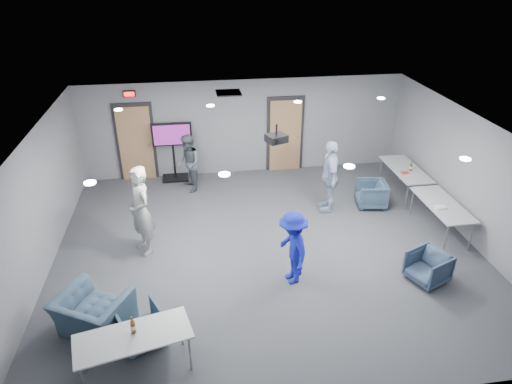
{
  "coord_description": "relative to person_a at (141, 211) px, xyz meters",
  "views": [
    {
      "loc": [
        -1.45,
        -8.15,
        5.71
      ],
      "look_at": [
        -0.19,
        0.34,
        1.2
      ],
      "focal_mm": 32.0,
      "sensor_mm": 36.0,
      "label": 1
    }
  ],
  "objects": [
    {
      "name": "floor",
      "position": [
        2.61,
        -0.27,
        -0.98
      ],
      "size": [
        9.0,
        9.0,
        0.0
      ],
      "primitive_type": "plane",
      "color": "#3E4046",
      "rests_on": "ground"
    },
    {
      "name": "ceiling",
      "position": [
        2.61,
        -0.27,
        1.72
      ],
      "size": [
        9.0,
        9.0,
        0.0
      ],
      "primitive_type": "plane",
      "rotation": [
        3.14,
        0.0,
        0.0
      ],
      "color": "white",
      "rests_on": "wall_back"
    },
    {
      "name": "wall_back",
      "position": [
        2.61,
        3.73,
        0.37
      ],
      "size": [
        9.0,
        0.02,
        2.7
      ],
      "primitive_type": "cube",
      "color": "slate",
      "rests_on": "floor"
    },
    {
      "name": "wall_front",
      "position": [
        2.61,
        -4.27,
        0.37
      ],
      "size": [
        9.0,
        0.02,
        2.7
      ],
      "primitive_type": "cube",
      "color": "slate",
      "rests_on": "floor"
    },
    {
      "name": "wall_left",
      "position": [
        -1.89,
        -0.27,
        0.37
      ],
      "size": [
        0.02,
        8.0,
        2.7
      ],
      "primitive_type": "cube",
      "color": "slate",
      "rests_on": "floor"
    },
    {
      "name": "wall_right",
      "position": [
        7.11,
        -0.27,
        0.37
      ],
      "size": [
        0.02,
        8.0,
        2.7
      ],
      "primitive_type": "cube",
      "color": "slate",
      "rests_on": "floor"
    },
    {
      "name": "door_left",
      "position": [
        -0.39,
        3.68,
        0.09
      ],
      "size": [
        1.06,
        0.17,
        2.24
      ],
      "color": "black",
      "rests_on": "wall_back"
    },
    {
      "name": "door_right",
      "position": [
        3.81,
        3.68,
        0.09
      ],
      "size": [
        1.06,
        0.17,
        2.24
      ],
      "color": "black",
      "rests_on": "wall_back"
    },
    {
      "name": "exit_sign",
      "position": [
        -0.39,
        3.66,
        1.47
      ],
      "size": [
        0.32,
        0.08,
        0.16
      ],
      "color": "black",
      "rests_on": "wall_back"
    },
    {
      "name": "hvac_diffuser",
      "position": [
        2.11,
        2.53,
        1.71
      ],
      "size": [
        0.6,
        0.6,
        0.03
      ],
      "primitive_type": "cube",
      "color": "black",
      "rests_on": "ceiling"
    },
    {
      "name": "downlights",
      "position": [
        2.61,
        -0.27,
        1.71
      ],
      "size": [
        6.18,
        3.78,
        0.02
      ],
      "color": "white",
      "rests_on": "ceiling"
    },
    {
      "name": "person_a",
      "position": [
        0.0,
        0.0,
        0.0
      ],
      "size": [
        0.75,
        0.85,
        1.96
      ],
      "primitive_type": "imported",
      "rotation": [
        0.0,
        0.0,
        -1.08
      ],
      "color": "#9B9E9C",
      "rests_on": "floor"
    },
    {
      "name": "person_b",
      "position": [
        1.01,
        2.73,
        -0.2
      ],
      "size": [
        0.73,
        0.86,
        1.55
      ],
      "primitive_type": "imported",
      "rotation": [
        0.0,
        0.0,
        -1.36
      ],
      "color": "#4F595F",
      "rests_on": "floor"
    },
    {
      "name": "person_c",
      "position": [
        4.39,
        1.17,
        -0.07
      ],
      "size": [
        0.57,
        1.11,
        1.82
      ],
      "primitive_type": "imported",
      "rotation": [
        0.0,
        0.0,
        -1.69
      ],
      "color": "#A7B9D7",
      "rests_on": "floor"
    },
    {
      "name": "person_d",
      "position": [
        2.9,
        -1.46,
        -0.22
      ],
      "size": [
        0.7,
        1.05,
        1.51
      ],
      "primitive_type": "imported",
      "rotation": [
        0.0,
        0.0,
        -1.42
      ],
      "color": "#18209C",
      "rests_on": "floor"
    },
    {
      "name": "chair_right_a",
      "position": [
        5.52,
        1.18,
        -0.65
      ],
      "size": [
        0.83,
        0.82,
        0.66
      ],
      "primitive_type": "imported",
      "rotation": [
        0.0,
        0.0,
        -1.74
      ],
      "color": "#374B5F",
      "rests_on": "floor"
    },
    {
      "name": "chair_right_c",
      "position": [
        5.51,
        -1.85,
        -0.66
      ],
      "size": [
        0.9,
        0.89,
        0.63
      ],
      "primitive_type": "imported",
      "rotation": [
        0.0,
        0.0,
        -1.17
      ],
      "color": "#36475E",
      "rests_on": "floor"
    },
    {
      "name": "chair_front_a",
      "position": [
        0.12,
        -2.65,
        -0.66
      ],
      "size": [
        0.91,
        0.92,
        0.63
      ],
      "primitive_type": "imported",
      "rotation": [
        0.0,
        0.0,
        3.57
      ],
      "color": "#3D5569",
      "rests_on": "floor"
    },
    {
      "name": "chair_front_b",
      "position": [
        -0.67,
        -2.27,
        -0.62
      ],
      "size": [
        1.45,
        1.39,
        0.72
      ],
      "primitive_type": "imported",
      "rotation": [
        0.0,
        0.0,
        2.64
      ],
      "color": "#3B5166",
      "rests_on": "floor"
    },
    {
      "name": "table_right_a",
      "position": [
        6.61,
        1.68,
        -0.29
      ],
      "size": [
        0.75,
        1.79,
        0.73
      ],
      "rotation": [
        0.0,
        0.0,
        1.57
      ],
      "color": "#A1A4A6",
      "rests_on": "floor"
    },
    {
      "name": "table_right_b",
      "position": [
        6.61,
        -0.22,
        -0.3
      ],
      "size": [
        0.74,
        1.77,
        0.73
      ],
      "rotation": [
        0.0,
        0.0,
        1.57
      ],
      "color": "#A1A4A6",
      "rests_on": "floor"
    },
    {
      "name": "table_front_left",
      "position": [
        0.1,
        -3.27,
        -0.3
      ],
      "size": [
        1.8,
        1.07,
        0.73
      ],
      "rotation": [
        0.0,
        0.0,
        0.23
      ],
      "color": "#A1A4A6",
      "rests_on": "floor"
    },
    {
      "name": "bottle_front",
      "position": [
        0.11,
        -3.2,
        -0.14
      ],
      "size": [
        0.08,
        0.08,
        0.3
      ],
      "color": "#593A0F",
      "rests_on": "table_front_left"
    },
    {
      "name": "bottle_right",
      "position": [
        6.67,
        1.54,
        -0.15
      ],
      "size": [
        0.07,
        0.07,
        0.26
      ],
      "color": "#593A0F",
      "rests_on": "table_right_a"
    },
    {
      "name": "snack_box",
      "position": [
        6.46,
        1.41,
        -0.23
      ],
      "size": [
        0.19,
        0.14,
        0.04
      ],
      "primitive_type": "cube",
      "rotation": [
        0.0,
        0.0,
        0.12
      ],
      "color": "#B6352D",
      "rests_on": "table_right_a"
    },
    {
      "name": "wrapper",
      "position": [
        6.47,
        -0.41,
        -0.22
      ],
      "size": [
        0.23,
        0.16,
        0.05
      ],
      "primitive_type": "cube",
      "rotation": [
        0.0,
        0.0,
        -0.08
      ],
      "color": "white",
      "rests_on": "table_right_b"
    },
    {
      "name": "tv_stand",
      "position": [
        0.62,
        3.47,
        -0.04
      ],
      "size": [
        1.08,
        0.52,
        1.66
      ],
      "color": "black",
      "rests_on": "floor"
    },
    {
      "name": "projector",
      "position": [
        2.84,
        0.05,
        1.42
      ],
      "size": [
        0.48,
        0.45,
        0.37
      ],
      "rotation": [
        0.0,
        0.0,
        0.37
      ],
      "color": "black",
      "rests_on": "ceiling"
    }
  ]
}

